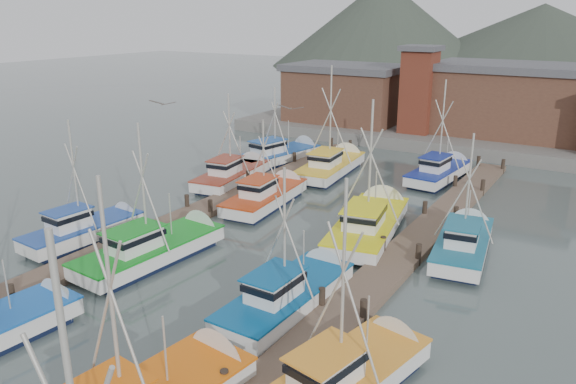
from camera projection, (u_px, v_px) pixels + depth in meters
The scene contains 21 objects.
ground at pixel (240, 266), 29.64m from camera, with size 260.00×260.00×0.00m, color #495855.
dock_left at pixel (189, 216), 36.35m from camera, with size 2.30×46.00×1.50m.
dock_right at pixel (393, 264), 29.36m from camera, with size 2.30×46.00×1.50m.
quay at pixel (446, 133), 59.49m from camera, with size 44.00×16.00×1.20m, color slate.
shed_left at pixel (346, 93), 62.21m from camera, with size 12.72×8.48×6.20m.
shed_center at pixel (510, 99), 55.25m from camera, with size 14.84×9.54×6.90m.
lookout_tower at pixel (419, 89), 55.73m from camera, with size 3.60×3.60×8.50m.
distant_hills at pixel (498, 68), 135.50m from camera, with size 175.00×140.00×42.00m.
boat_4 at pixel (159, 247), 30.24m from camera, with size 3.48×9.30×8.36m.
boat_5 at pixel (293, 293), 25.32m from camera, with size 3.02×8.56×7.39m.
boat_6 at pixel (90, 229), 32.84m from camera, with size 3.15×7.79×7.77m.
boat_7 at pixel (351, 374), 19.61m from camera, with size 4.06×8.46×8.61m.
boat_8 at pixel (269, 195), 38.95m from camera, with size 3.44×8.80×6.78m.
boat_9 at pixel (370, 222), 33.86m from camera, with size 4.87×10.46×9.14m.
boat_10 at pixel (235, 174), 44.14m from camera, with size 3.76×8.93×7.75m.
boat_11 at pixel (464, 242), 31.00m from camera, with size 3.63×8.45×7.54m.
boat_12 at pixel (333, 165), 46.56m from camera, with size 3.91×9.76×9.73m.
boat_13 at pixel (441, 171), 44.77m from camera, with size 3.45×8.60×8.66m.
boat_14 at pixel (281, 155), 50.13m from camera, with size 4.57×9.72×7.53m.
gull_near at pixel (162, 103), 27.35m from camera, with size 1.55×0.66×0.24m.
gull_far at pixel (291, 108), 30.01m from camera, with size 1.54×0.61×0.24m.
Camera 1 is at (16.34, -21.70, 12.73)m, focal length 35.00 mm.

